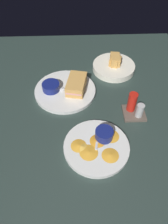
{
  "coord_description": "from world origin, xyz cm",
  "views": [
    {
      "loc": [
        67.07,
        -0.87,
        68.27
      ],
      "look_at": [
        9.8,
        1.37,
        3.0
      ],
      "focal_mm": 34.9,
      "sensor_mm": 36.0,
      "label": 1
    }
  ],
  "objects_px": {
    "bread_basket_rear": "(114,66)",
    "condiment_caddy": "(134,108)",
    "plate_chips_companion": "(96,147)",
    "spoon_by_gravy_ramekin": "(98,134)",
    "ramekin_light_gravy": "(104,134)",
    "plate_sandwich_main": "(65,91)",
    "sandwich_half_near": "(76,84)",
    "ramekin_dark_sauce": "(51,86)",
    "spoon_by_dark_ramekin": "(65,89)"
  },
  "relations": [
    {
      "from": "ramekin_light_gravy",
      "to": "condiment_caddy",
      "type": "height_order",
      "value": "condiment_caddy"
    },
    {
      "from": "plate_chips_companion",
      "to": "ramekin_dark_sauce",
      "type": "bearing_deg",
      "value": -149.35
    },
    {
      "from": "sandwich_half_near",
      "to": "plate_chips_companion",
      "type": "bearing_deg",
      "value": 12.25
    },
    {
      "from": "sandwich_half_near",
      "to": "plate_chips_companion",
      "type": "xyz_separation_m",
      "value": [
        0.31,
        0.07,
        -0.03
      ]
    },
    {
      "from": "spoon_by_dark_ramekin",
      "to": "plate_chips_companion",
      "type": "relative_size",
      "value": 0.42
    },
    {
      "from": "ramekin_dark_sauce",
      "to": "ramekin_light_gravy",
      "type": "xyz_separation_m",
      "value": [
        0.27,
        0.21,
        0.0
      ]
    },
    {
      "from": "ramekin_light_gravy",
      "to": "spoon_by_gravy_ramekin",
      "type": "distance_m",
      "value": 0.03
    },
    {
      "from": "sandwich_half_near",
      "to": "plate_sandwich_main",
      "type": "bearing_deg",
      "value": -83.51
    },
    {
      "from": "sandwich_half_near",
      "to": "bread_basket_rear",
      "type": "bearing_deg",
      "value": 128.6
    },
    {
      "from": "plate_chips_companion",
      "to": "bread_basket_rear",
      "type": "bearing_deg",
      "value": 165.08
    },
    {
      "from": "plate_chips_companion",
      "to": "spoon_by_gravy_ramekin",
      "type": "xyz_separation_m",
      "value": [
        -0.05,
        0.01,
        0.01
      ]
    },
    {
      "from": "bread_basket_rear",
      "to": "condiment_caddy",
      "type": "relative_size",
      "value": 2.19
    },
    {
      "from": "plate_sandwich_main",
      "to": "bread_basket_rear",
      "type": "xyz_separation_m",
      "value": [
        -0.16,
        0.24,
        0.02
      ]
    },
    {
      "from": "plate_sandwich_main",
      "to": "plate_chips_companion",
      "type": "xyz_separation_m",
      "value": [
        0.3,
        0.12,
        0.0
      ]
    },
    {
      "from": "plate_sandwich_main",
      "to": "condiment_caddy",
      "type": "height_order",
      "value": "condiment_caddy"
    },
    {
      "from": "plate_chips_companion",
      "to": "spoon_by_gravy_ramekin",
      "type": "relative_size",
      "value": 2.4
    },
    {
      "from": "plate_sandwich_main",
      "to": "plate_chips_companion",
      "type": "height_order",
      "value": "same"
    },
    {
      "from": "plate_sandwich_main",
      "to": "bread_basket_rear",
      "type": "bearing_deg",
      "value": 123.06
    },
    {
      "from": "ramekin_light_gravy",
      "to": "bread_basket_rear",
      "type": "distance_m",
      "value": 0.43
    },
    {
      "from": "spoon_by_dark_ramekin",
      "to": "plate_chips_companion",
      "type": "bearing_deg",
      "value": 21.95
    },
    {
      "from": "spoon_by_gravy_ramekin",
      "to": "bread_basket_rear",
      "type": "xyz_separation_m",
      "value": [
        -0.41,
        0.11,
        0.0
      ]
    },
    {
      "from": "spoon_by_dark_ramekin",
      "to": "bread_basket_rear",
      "type": "distance_m",
      "value": 0.29
    },
    {
      "from": "plate_chips_companion",
      "to": "spoon_by_gravy_ramekin",
      "type": "distance_m",
      "value": 0.05
    },
    {
      "from": "plate_sandwich_main",
      "to": "spoon_by_gravy_ramekin",
      "type": "xyz_separation_m",
      "value": [
        0.25,
        0.13,
        0.01
      ]
    },
    {
      "from": "ramekin_dark_sauce",
      "to": "bread_basket_rear",
      "type": "relative_size",
      "value": 0.38
    },
    {
      "from": "spoon_by_gravy_ramekin",
      "to": "condiment_caddy",
      "type": "bearing_deg",
      "value": 125.93
    },
    {
      "from": "sandwich_half_near",
      "to": "spoon_by_gravy_ramekin",
      "type": "xyz_separation_m",
      "value": [
        0.26,
        0.08,
        -0.02
      ]
    },
    {
      "from": "spoon_by_dark_ramekin",
      "to": "ramekin_dark_sauce",
      "type": "bearing_deg",
      "value": -94.73
    },
    {
      "from": "plate_chips_companion",
      "to": "bread_basket_rear",
      "type": "xyz_separation_m",
      "value": [
        -0.46,
        0.12,
        0.02
      ]
    },
    {
      "from": "spoon_by_dark_ramekin",
      "to": "spoon_by_gravy_ramekin",
      "type": "bearing_deg",
      "value": 27.38
    },
    {
      "from": "plate_sandwich_main",
      "to": "spoon_by_dark_ramekin",
      "type": "relative_size",
      "value": 2.75
    },
    {
      "from": "condiment_caddy",
      "to": "plate_chips_companion",
      "type": "bearing_deg",
      "value": -45.41
    },
    {
      "from": "spoon_by_gravy_ramekin",
      "to": "ramekin_light_gravy",
      "type": "bearing_deg",
      "value": 57.2
    },
    {
      "from": "bread_basket_rear",
      "to": "condiment_caddy",
      "type": "xyz_separation_m",
      "value": [
        0.29,
        0.04,
        0.01
      ]
    },
    {
      "from": "ramekin_dark_sauce",
      "to": "plate_chips_companion",
      "type": "xyz_separation_m",
      "value": [
        0.3,
        0.18,
        -0.03
      ]
    },
    {
      "from": "bread_basket_rear",
      "to": "plate_chips_companion",
      "type": "bearing_deg",
      "value": -14.92
    },
    {
      "from": "spoon_by_dark_ramekin",
      "to": "sandwich_half_near",
      "type": "bearing_deg",
      "value": 98.57
    },
    {
      "from": "plate_sandwich_main",
      "to": "spoon_by_gravy_ramekin",
      "type": "relative_size",
      "value": 2.75
    },
    {
      "from": "sandwich_half_near",
      "to": "condiment_caddy",
      "type": "xyz_separation_m",
      "value": [
        0.14,
        0.23,
        -0.01
      ]
    },
    {
      "from": "ramekin_dark_sauce",
      "to": "plate_chips_companion",
      "type": "height_order",
      "value": "ramekin_dark_sauce"
    },
    {
      "from": "plate_sandwich_main",
      "to": "plate_chips_companion",
      "type": "bearing_deg",
      "value": 21.47
    },
    {
      "from": "ramekin_light_gravy",
      "to": "condiment_caddy",
      "type": "relative_size",
      "value": 0.7
    },
    {
      "from": "spoon_by_dark_ramekin",
      "to": "plate_chips_companion",
      "type": "distance_m",
      "value": 0.32
    },
    {
      "from": "plate_chips_companion",
      "to": "bread_basket_rear",
      "type": "height_order",
      "value": "bread_basket_rear"
    },
    {
      "from": "condiment_caddy",
      "to": "ramekin_dark_sauce",
      "type": "bearing_deg",
      "value": -112.14
    },
    {
      "from": "ramekin_dark_sauce",
      "to": "ramekin_light_gravy",
      "type": "bearing_deg",
      "value": 38.08
    },
    {
      "from": "spoon_by_dark_ramekin",
      "to": "bread_basket_rear",
      "type": "relative_size",
      "value": 0.48
    },
    {
      "from": "spoon_by_gravy_ramekin",
      "to": "bread_basket_rear",
      "type": "bearing_deg",
      "value": 164.48
    },
    {
      "from": "plate_sandwich_main",
      "to": "ramekin_light_gravy",
      "type": "height_order",
      "value": "ramekin_light_gravy"
    },
    {
      "from": "ramekin_light_gravy",
      "to": "spoon_by_gravy_ramekin",
      "type": "relative_size",
      "value": 0.67
    }
  ]
}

